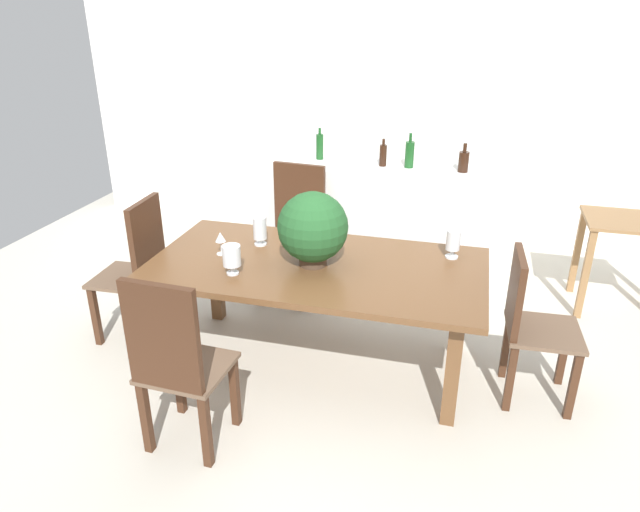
% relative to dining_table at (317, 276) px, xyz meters
% --- Properties ---
extents(ground_plane, '(7.04, 7.04, 0.00)m').
position_rel_dining_table_xyz_m(ground_plane, '(0.00, -0.04, -0.65)').
color(ground_plane, beige).
extents(back_wall, '(6.40, 0.10, 2.60)m').
position_rel_dining_table_xyz_m(back_wall, '(0.00, 2.56, 0.65)').
color(back_wall, white).
rests_on(back_wall, ground).
extents(dining_table, '(2.09, 1.07, 0.73)m').
position_rel_dining_table_xyz_m(dining_table, '(0.00, 0.00, 0.00)').
color(dining_table, brown).
rests_on(dining_table, ground).
extents(chair_head_end, '(0.44, 0.45, 1.04)m').
position_rel_dining_table_xyz_m(chair_head_end, '(-1.29, 0.00, -0.08)').
color(chair_head_end, '#422616').
rests_on(chair_head_end, ground).
extents(chair_near_left, '(0.45, 0.43, 1.05)m').
position_rel_dining_table_xyz_m(chair_near_left, '(-0.47, -0.98, -0.08)').
color(chair_near_left, '#422616').
rests_on(chair_near_left, ground).
extents(chair_far_left, '(0.52, 0.52, 1.06)m').
position_rel_dining_table_xyz_m(chair_far_left, '(-0.46, 0.99, -0.07)').
color(chair_far_left, '#422616').
rests_on(chair_far_left, ground).
extents(chair_foot_end, '(0.44, 0.44, 0.94)m').
position_rel_dining_table_xyz_m(chair_foot_end, '(1.30, -0.00, -0.13)').
color(chair_foot_end, '#422616').
rests_on(chair_foot_end, ground).
extents(flower_centerpiece, '(0.43, 0.43, 0.47)m').
position_rel_dining_table_xyz_m(flower_centerpiece, '(-0.02, -0.02, 0.33)').
color(flower_centerpiece, '#4C3828').
rests_on(flower_centerpiece, dining_table).
extents(crystal_vase_left, '(0.09, 0.09, 0.20)m').
position_rel_dining_table_xyz_m(crystal_vase_left, '(-0.45, 0.20, 0.19)').
color(crystal_vase_left, silver).
rests_on(crystal_vase_left, dining_table).
extents(crystal_vase_center_near, '(0.09, 0.09, 0.18)m').
position_rel_dining_table_xyz_m(crystal_vase_center_near, '(0.81, 0.32, 0.19)').
color(crystal_vase_center_near, silver).
rests_on(crystal_vase_center_near, dining_table).
extents(crystal_vase_right, '(0.11, 0.11, 0.18)m').
position_rel_dining_table_xyz_m(crystal_vase_right, '(-0.45, -0.27, 0.20)').
color(crystal_vase_right, silver).
rests_on(crystal_vase_right, dining_table).
extents(wine_glass, '(0.07, 0.07, 0.15)m').
position_rel_dining_table_xyz_m(wine_glass, '(-0.64, -0.02, 0.20)').
color(wine_glass, silver).
rests_on(wine_glass, dining_table).
extents(kitchen_counter, '(1.97, 0.59, 0.96)m').
position_rel_dining_table_xyz_m(kitchen_counter, '(0.16, 1.57, -0.17)').
color(kitchen_counter, silver).
rests_on(kitchen_counter, ground).
extents(wine_bottle_dark, '(0.08, 0.08, 0.29)m').
position_rel_dining_table_xyz_m(wine_bottle_dark, '(0.36, 1.59, 0.42)').
color(wine_bottle_dark, '#194C1E').
rests_on(wine_bottle_dark, kitchen_counter).
extents(wine_bottle_tall, '(0.06, 0.06, 0.23)m').
position_rel_dining_table_xyz_m(wine_bottle_tall, '(0.14, 1.58, 0.40)').
color(wine_bottle_tall, black).
rests_on(wine_bottle_tall, kitchen_counter).
extents(wine_bottle_clear, '(0.06, 0.06, 0.27)m').
position_rel_dining_table_xyz_m(wine_bottle_clear, '(-0.43, 1.66, 0.42)').
color(wine_bottle_clear, '#194C1E').
rests_on(wine_bottle_clear, kitchen_counter).
extents(wine_bottle_amber, '(0.08, 0.08, 0.23)m').
position_rel_dining_table_xyz_m(wine_bottle_amber, '(0.81, 1.57, 0.40)').
color(wine_bottle_amber, black).
rests_on(wine_bottle_amber, kitchen_counter).
extents(side_table, '(0.69, 0.53, 0.75)m').
position_rel_dining_table_xyz_m(side_table, '(2.09, 1.34, -0.08)').
color(side_table, olive).
rests_on(side_table, ground).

